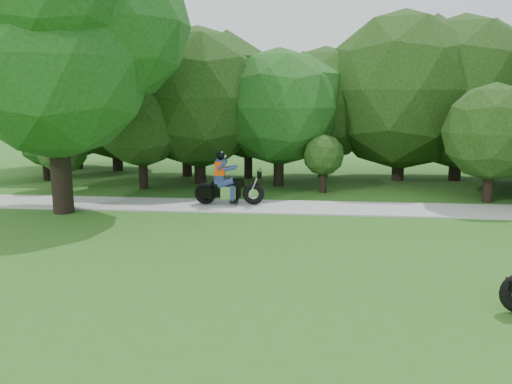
{
  "coord_description": "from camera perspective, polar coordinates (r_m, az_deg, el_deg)",
  "views": [
    {
      "loc": [
        -2.32,
        -9.3,
        3.78
      ],
      "look_at": [
        -3.68,
        4.01,
        1.3
      ],
      "focal_mm": 35.0,
      "sensor_mm": 36.0,
      "label": 1
    }
  ],
  "objects": [
    {
      "name": "walkway",
      "position": [
        17.85,
        13.15,
        -1.9
      ],
      "size": [
        60.0,
        2.2,
        0.06
      ],
      "primitive_type": "cube",
      "color": "#AAAAA4",
      "rests_on": "ground"
    },
    {
      "name": "big_tree_west",
      "position": [
        18.23,
        -21.91,
        16.0
      ],
      "size": [
        8.64,
        6.56,
        9.96
      ],
      "color": "black",
      "rests_on": "ground"
    },
    {
      "name": "ground",
      "position": [
        10.3,
        18.79,
        -11.59
      ],
      "size": [
        100.0,
        100.0,
        0.0
      ],
      "primitive_type": "plane",
      "color": "#2F631C",
      "rests_on": "ground"
    },
    {
      "name": "touring_motorcycle",
      "position": [
        17.92,
        -3.58,
        0.78
      ],
      "size": [
        2.54,
        0.82,
        1.93
      ],
      "rotation": [
        0.0,
        0.0,
        0.07
      ],
      "color": "black",
      "rests_on": "walkway"
    },
    {
      "name": "tree_line",
      "position": [
        24.25,
        14.46,
        10.2
      ],
      "size": [
        39.53,
        12.67,
        7.88
      ],
      "color": "black",
      "rests_on": "ground"
    }
  ]
}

